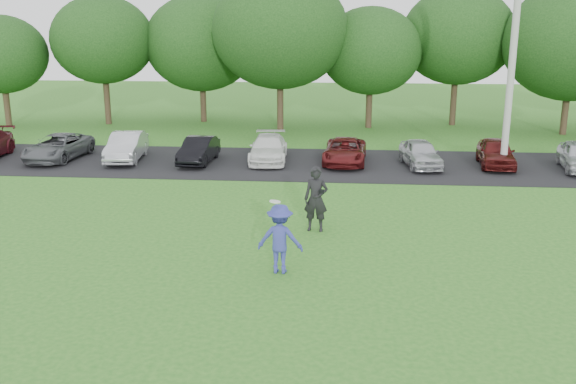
# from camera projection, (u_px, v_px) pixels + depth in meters

# --- Properties ---
(ground) EXTENTS (100.00, 100.00, 0.00)m
(ground) POSITION_uv_depth(u_px,v_px,m) (275.00, 282.00, 15.35)
(ground) COLOR #286B1E
(ground) RESTS_ON ground
(parking_lot) EXTENTS (32.00, 6.50, 0.03)m
(parking_lot) POSITION_uv_depth(u_px,v_px,m) (307.00, 164.00, 27.85)
(parking_lot) COLOR black
(parking_lot) RESTS_ON ground
(utility_pole) EXTENTS (0.28, 0.28, 10.76)m
(utility_pole) POSITION_uv_depth(u_px,v_px,m) (514.00, 38.00, 25.08)
(utility_pole) COLOR #B0AFAA
(utility_pole) RESTS_ON ground
(frisbee_player) EXTENTS (1.17, 0.73, 1.91)m
(frisbee_player) POSITION_uv_depth(u_px,v_px,m) (280.00, 239.00, 15.75)
(frisbee_player) COLOR #343A94
(frisbee_player) RESTS_ON ground
(camera_bystander) EXTENTS (0.76, 0.54, 1.94)m
(camera_bystander) POSITION_uv_depth(u_px,v_px,m) (316.00, 199.00, 18.87)
(camera_bystander) COLOR black
(camera_bystander) RESTS_ON ground
(parked_cars) EXTENTS (31.24, 4.90, 1.24)m
(parked_cars) POSITION_uv_depth(u_px,v_px,m) (309.00, 151.00, 27.60)
(parked_cars) COLOR #51111A
(parked_cars) RESTS_ON parking_lot
(tree_row) EXTENTS (42.39, 9.85, 8.64)m
(tree_row) POSITION_uv_depth(u_px,v_px,m) (345.00, 41.00, 35.83)
(tree_row) COLOR #38281C
(tree_row) RESTS_ON ground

